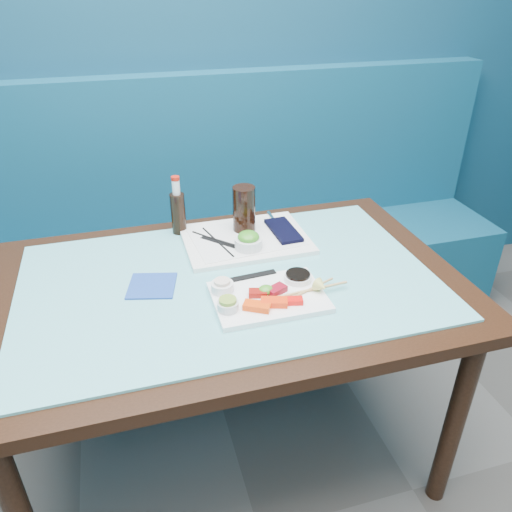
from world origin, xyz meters
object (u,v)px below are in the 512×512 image
object	(u,v)px
dining_table	(229,304)
serving_tray	(246,239)
cola_glass	(244,209)
seaweed_bowl	(249,243)
cola_bottle_body	(178,214)
sashimi_plate	(269,297)
booth_bench	(191,255)
blue_napkin	(152,286)

from	to	relation	value
dining_table	serving_tray	xyz separation A→B (m)	(0.11, 0.21, 0.10)
dining_table	cola_glass	bearing A→B (deg)	65.90
dining_table	seaweed_bowl	bearing A→B (deg)	54.23
cola_bottle_body	sashimi_plate	bearing A→B (deg)	-69.46
dining_table	serving_tray	distance (m)	0.26
dining_table	serving_tray	world-z (taller)	serving_tray
cola_bottle_body	serving_tray	bearing A→B (deg)	-32.24
seaweed_bowl	cola_bottle_body	size ratio (longest dim) A/B	0.63
booth_bench	cola_glass	world-z (taller)	booth_bench
dining_table	sashimi_plate	xyz separation A→B (m)	(0.08, -0.13, 0.10)
serving_tray	blue_napkin	world-z (taller)	serving_tray
seaweed_bowl	cola_glass	distance (m)	0.15
sashimi_plate	cola_glass	distance (m)	0.42
booth_bench	sashimi_plate	size ratio (longest dim) A/B	9.62
seaweed_bowl	blue_napkin	world-z (taller)	seaweed_bowl
booth_bench	dining_table	size ratio (longest dim) A/B	2.14
dining_table	cola_bottle_body	size ratio (longest dim) A/B	9.70
sashimi_plate	serving_tray	xyz separation A→B (m)	(0.03, 0.35, -0.00)
serving_tray	cola_bottle_body	xyz separation A→B (m)	(-0.21, 0.13, 0.06)
dining_table	seaweed_bowl	xyz separation A→B (m)	(0.10, 0.14, 0.12)
booth_bench	serving_tray	distance (m)	0.75
seaweed_bowl	sashimi_plate	bearing A→B (deg)	-93.43
cola_bottle_body	booth_bench	bearing A→B (deg)	79.11
seaweed_bowl	blue_napkin	distance (m)	0.35
sashimi_plate	cola_glass	xyz separation A→B (m)	(0.04, 0.40, 0.09)
serving_tray	cola_bottle_body	world-z (taller)	cola_bottle_body
serving_tray	cola_glass	xyz separation A→B (m)	(0.01, 0.05, 0.09)
serving_tray	seaweed_bowl	xyz separation A→B (m)	(-0.01, -0.07, 0.03)
sashimi_plate	seaweed_bowl	xyz separation A→B (m)	(0.02, 0.27, 0.03)
serving_tray	cola_glass	bearing A→B (deg)	79.41
sashimi_plate	dining_table	bearing A→B (deg)	122.14
seaweed_bowl	booth_bench	bearing A→B (deg)	98.20
seaweed_bowl	serving_tray	bearing A→B (deg)	82.41
serving_tray	cola_bottle_body	bearing A→B (deg)	147.47
cola_glass	cola_bottle_body	distance (m)	0.23
booth_bench	cola_bottle_body	bearing A→B (deg)	-100.89
serving_tray	cola_bottle_body	size ratio (longest dim) A/B	2.87
serving_tray	seaweed_bowl	distance (m)	0.08
dining_table	sashimi_plate	bearing A→B (deg)	-57.88
booth_bench	dining_table	xyz separation A→B (m)	(0.00, -0.84, 0.29)
seaweed_bowl	cola_glass	bearing A→B (deg)	81.25
sashimi_plate	cola_glass	size ratio (longest dim) A/B	1.95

